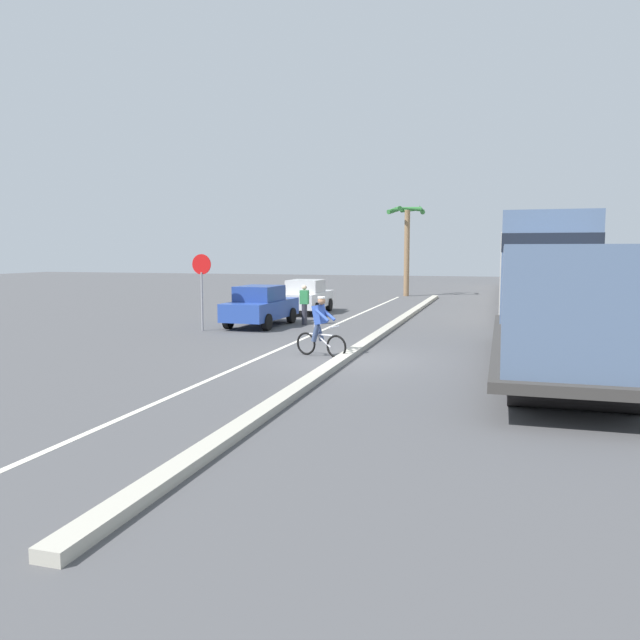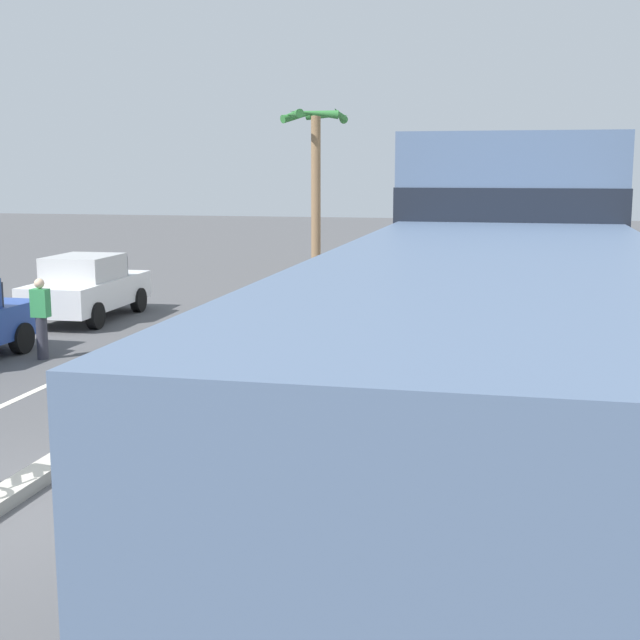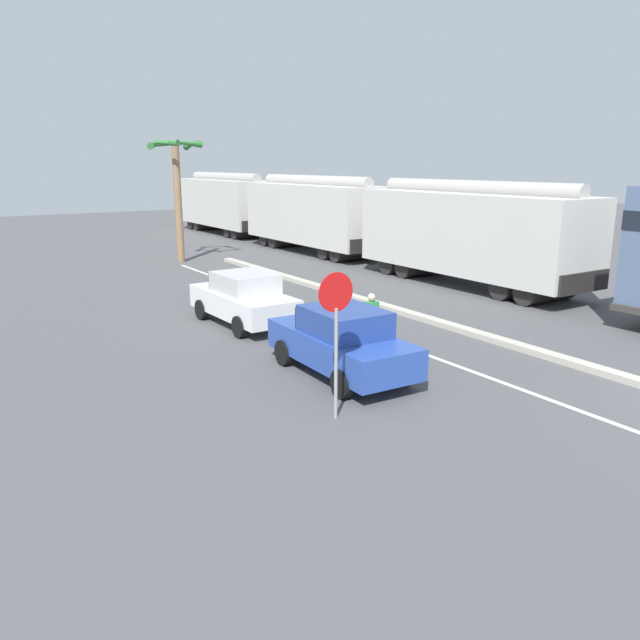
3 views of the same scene
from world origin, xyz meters
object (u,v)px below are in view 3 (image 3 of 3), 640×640
object	(u,v)px
hopper_car_middle	(314,215)
palm_tree_near	(176,171)
parked_car_white	(244,299)
pedestrian_by_cars	(371,323)
hopper_car_trailing	(225,203)
stop_sign	(336,317)
hopper_car_lead	(470,234)
parked_car_blue	(341,341)

from	to	relation	value
hopper_car_middle	palm_tree_near	world-z (taller)	palm_tree_near
parked_car_white	pedestrian_by_cars	world-z (taller)	same
hopper_car_trailing	parked_car_white	world-z (taller)	hopper_car_trailing
palm_tree_near	pedestrian_by_cars	xyz separation A→B (m)	(-1.54, -17.60, -3.62)
parked_car_white	pedestrian_by_cars	xyz separation A→B (m)	(1.37, -4.59, 0.03)
stop_sign	palm_tree_near	world-z (taller)	palm_tree_near
hopper_car_lead	palm_tree_near	world-z (taller)	palm_tree_near
hopper_car_lead	hopper_car_trailing	world-z (taller)	same
hopper_car_middle	palm_tree_near	xyz separation A→B (m)	(-7.52, 0.65, 2.39)
stop_sign	hopper_car_lead	bearing A→B (deg)	34.17
hopper_car_trailing	parked_car_blue	size ratio (longest dim) A/B	2.49
palm_tree_near	stop_sign	bearing A→B (deg)	-102.75
hopper_car_lead	pedestrian_by_cars	bearing A→B (deg)	-149.45
hopper_car_lead	parked_car_white	world-z (taller)	hopper_car_lead
hopper_car_lead	parked_car_blue	size ratio (longest dim) A/B	2.49
parked_car_blue	parked_car_white	distance (m)	5.49
hopper_car_middle	parked_car_white	size ratio (longest dim) A/B	2.50
hopper_car_lead	pedestrian_by_cars	distance (m)	10.59
hopper_car_middle	hopper_car_trailing	size ratio (longest dim) A/B	1.00
hopper_car_middle	parked_car_blue	world-z (taller)	hopper_car_middle
hopper_car_lead	stop_sign	bearing A→B (deg)	-145.83
hopper_car_lead	hopper_car_middle	world-z (taller)	same
parked_car_white	hopper_car_trailing	bearing A→B (deg)	66.49
stop_sign	pedestrian_by_cars	xyz separation A→B (m)	(3.10, 2.91, -1.18)
stop_sign	pedestrian_by_cars	size ratio (longest dim) A/B	1.78
parked_car_blue	stop_sign	world-z (taller)	stop_sign
pedestrian_by_cars	parked_car_white	bearing A→B (deg)	106.57
hopper_car_trailing	palm_tree_near	distance (m)	13.50
hopper_car_lead	parked_car_blue	distance (m)	12.38
parked_car_white	pedestrian_by_cars	bearing A→B (deg)	-73.43
pedestrian_by_cars	parked_car_blue	bearing A→B (deg)	-150.00
parked_car_white	hopper_car_lead	bearing A→B (deg)	4.16
hopper_car_middle	parked_car_blue	bearing A→B (deg)	-120.74
hopper_car_lead	hopper_car_middle	size ratio (longest dim) A/B	1.00
hopper_car_lead	hopper_car_middle	xyz separation A→B (m)	(0.00, 11.60, 0.00)
hopper_car_middle	parked_car_blue	distance (m)	20.80
parked_car_blue	hopper_car_lead	bearing A→B (deg)	30.47
pedestrian_by_cars	palm_tree_near	bearing A→B (deg)	85.01
hopper_car_lead	parked_car_blue	bearing A→B (deg)	-149.53
hopper_car_lead	stop_sign	xyz separation A→B (m)	(-12.16, -8.26, -0.05)
hopper_car_trailing	stop_sign	bearing A→B (deg)	-111.14
hopper_car_trailing	pedestrian_by_cars	distance (m)	29.98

